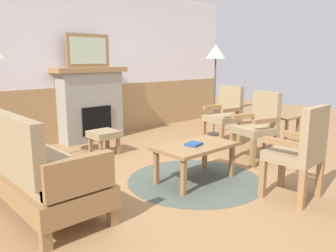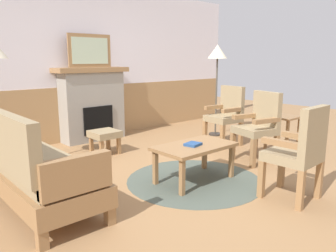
# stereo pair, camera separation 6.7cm
# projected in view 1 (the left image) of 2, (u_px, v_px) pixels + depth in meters

# --- Properties ---
(ground_plane) EXTENTS (14.00, 14.00, 0.00)m
(ground_plane) POSITION_uv_depth(u_px,v_px,m) (186.00, 172.00, 4.29)
(ground_plane) COLOR #997047
(wall_back) EXTENTS (7.20, 0.14, 2.70)m
(wall_back) POSITION_uv_depth(u_px,v_px,m) (82.00, 65.00, 5.90)
(wall_back) COLOR white
(wall_back) RESTS_ON ground_plane
(fireplace) EXTENTS (1.30, 0.44, 1.28)m
(fireplace) POSITION_uv_depth(u_px,v_px,m) (91.00, 104.00, 5.85)
(fireplace) COLOR gray
(fireplace) RESTS_ON ground_plane
(framed_picture) EXTENTS (0.80, 0.04, 0.56)m
(framed_picture) POSITION_uv_depth(u_px,v_px,m) (88.00, 51.00, 5.67)
(framed_picture) COLOR olive
(framed_picture) RESTS_ON fireplace
(couch) EXTENTS (0.70, 1.80, 0.98)m
(couch) POSITION_uv_depth(u_px,v_px,m) (32.00, 167.00, 3.23)
(couch) COLOR olive
(couch) RESTS_ON ground_plane
(coffee_table) EXTENTS (0.96, 0.56, 0.44)m
(coffee_table) POSITION_uv_depth(u_px,v_px,m) (195.00, 149.00, 3.92)
(coffee_table) COLOR olive
(coffee_table) RESTS_ON ground_plane
(round_rug) EXTENTS (1.61, 1.61, 0.01)m
(round_rug) POSITION_uv_depth(u_px,v_px,m) (195.00, 180.00, 4.00)
(round_rug) COLOR #4C564C
(round_rug) RESTS_ON ground_plane
(book_on_table) EXTENTS (0.20, 0.18, 0.03)m
(book_on_table) POSITION_uv_depth(u_px,v_px,m) (194.00, 144.00, 3.88)
(book_on_table) COLOR navy
(book_on_table) RESTS_ON coffee_table
(footstool) EXTENTS (0.40, 0.40, 0.36)m
(footstool) POSITION_uv_depth(u_px,v_px,m) (104.00, 136.00, 5.04)
(footstool) COLOR olive
(footstool) RESTS_ON ground_plane
(armchair_near_fireplace) EXTENTS (0.53, 0.53, 0.98)m
(armchair_near_fireplace) POSITION_uv_depth(u_px,v_px,m) (225.00, 113.00, 5.59)
(armchair_near_fireplace) COLOR olive
(armchair_near_fireplace) RESTS_ON ground_plane
(armchair_by_window_left) EXTENTS (0.58, 0.58, 0.98)m
(armchair_by_window_left) POSITION_uv_depth(u_px,v_px,m) (259.00, 123.00, 4.68)
(armchair_by_window_left) COLOR olive
(armchair_by_window_left) RESTS_ON ground_plane
(armchair_front_left) EXTENTS (0.49, 0.49, 0.98)m
(armchair_front_left) POSITION_uv_depth(u_px,v_px,m) (300.00, 149.00, 3.37)
(armchair_front_left) COLOR olive
(armchair_front_left) RESTS_ON ground_plane
(side_table) EXTENTS (0.44, 0.44, 0.55)m
(side_table) POSITION_uv_depth(u_px,v_px,m) (282.00, 123.00, 5.28)
(side_table) COLOR olive
(side_table) RESTS_ON ground_plane
(floor_lamp_by_chairs) EXTENTS (0.36, 0.36, 1.68)m
(floor_lamp_by_chairs) POSITION_uv_depth(u_px,v_px,m) (216.00, 57.00, 6.10)
(floor_lamp_by_chairs) COLOR #332D28
(floor_lamp_by_chairs) RESTS_ON ground_plane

